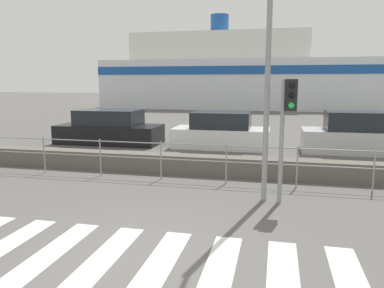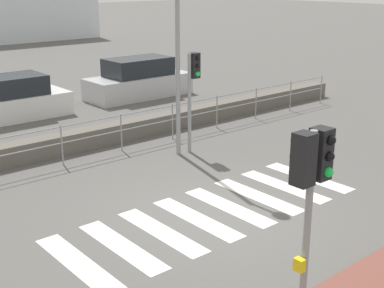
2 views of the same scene
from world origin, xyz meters
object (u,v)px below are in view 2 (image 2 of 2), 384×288
(traffic_light_far, at_px, (193,80))
(parked_car_silver, at_px, (139,80))
(traffic_light_near, at_px, (311,178))
(streetlamp, at_px, (183,16))
(parked_car_white, at_px, (10,101))

(traffic_light_far, height_order, parked_car_silver, traffic_light_far)
(traffic_light_near, relative_size, parked_car_silver, 0.67)
(traffic_light_near, bearing_deg, streetlamp, 62.78)
(traffic_light_far, height_order, parked_car_white, traffic_light_far)
(streetlamp, distance_m, parked_car_silver, 8.30)
(parked_car_white, bearing_deg, parked_car_silver, -0.00)
(traffic_light_far, relative_size, streetlamp, 0.46)
(traffic_light_near, distance_m, parked_car_silver, 15.49)
(parked_car_silver, bearing_deg, traffic_light_far, -113.15)
(parked_car_white, bearing_deg, traffic_light_far, -70.28)
(traffic_light_near, bearing_deg, parked_car_white, 83.64)
(traffic_light_far, height_order, streetlamp, streetlamp)
(traffic_light_near, height_order, parked_car_silver, traffic_light_near)
(traffic_light_far, relative_size, parked_car_white, 0.70)
(traffic_light_near, distance_m, traffic_light_far, 8.05)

